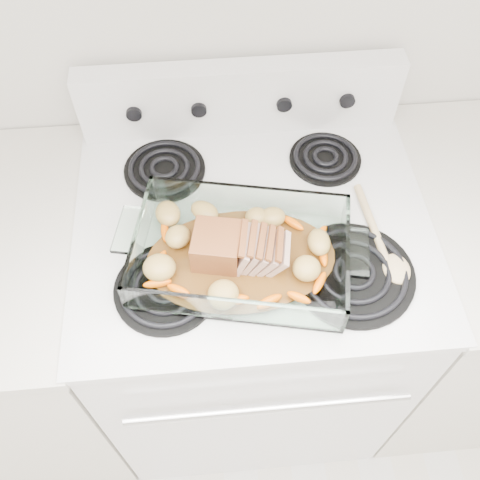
{
  "coord_description": "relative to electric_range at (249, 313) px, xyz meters",
  "views": [
    {
      "loc": [
        -0.09,
        0.95,
        1.87
      ],
      "look_at": [
        -0.04,
        1.56,
        0.99
      ],
      "focal_mm": 40.0,
      "sensor_mm": 36.0,
      "label": 1
    }
  ],
  "objects": [
    {
      "name": "electric_range",
      "position": [
        0.0,
        0.0,
        0.0
      ],
      "size": [
        0.78,
        0.7,
        1.12
      ],
      "color": "silver",
      "rests_on": "ground"
    },
    {
      "name": "roast_vegetables",
      "position": [
        -0.04,
        -0.08,
        0.49
      ],
      "size": [
        0.34,
        0.19,
        0.04
      ],
      "rotation": [
        0.0,
        0.0,
        -0.07
      ],
      "color": "#FF7000",
      "rests_on": "baking_dish"
    },
    {
      "name": "wooden_spoon",
      "position": [
        0.27,
        -0.11,
        0.46
      ],
      "size": [
        0.07,
        0.26,
        0.02
      ],
      "rotation": [
        0.0,
        0.0,
        0.08
      ],
      "color": "tan",
      "rests_on": "electric_range"
    },
    {
      "name": "pork_roast",
      "position": [
        -0.05,
        -0.11,
        0.51
      ],
      "size": [
        0.19,
        0.09,
        0.08
      ],
      "rotation": [
        0.0,
        0.0,
        0.32
      ],
      "color": "brown",
      "rests_on": "baking_dish"
    },
    {
      "name": "baking_dish",
      "position": [
        -0.04,
        -0.11,
        0.48
      ],
      "size": [
        0.42,
        0.28,
        0.08
      ],
      "rotation": [
        0.0,
        0.0,
        -0.21
      ],
      "color": "white",
      "rests_on": "electric_range"
    },
    {
      "name": "counter_left",
      "position": [
        -0.67,
        -0.0,
        -0.02
      ],
      "size": [
        0.58,
        0.68,
        0.93
      ],
      "color": "silver",
      "rests_on": "ground"
    },
    {
      "name": "counter_right",
      "position": [
        0.66,
        -0.0,
        -0.02
      ],
      "size": [
        0.58,
        0.68,
        0.93
      ],
      "color": "silver",
      "rests_on": "ground"
    }
  ]
}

